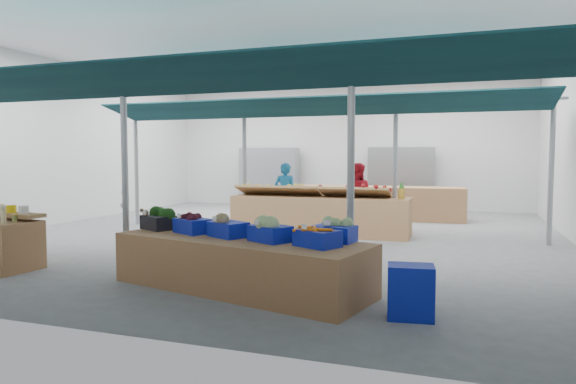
% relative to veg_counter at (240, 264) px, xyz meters
% --- Properties ---
extents(floor, '(13.00, 13.00, 0.00)m').
position_rel_veg_counter_xyz_m(floor, '(-1.15, 4.54, -0.34)').
color(floor, slate).
rests_on(floor, ground).
extents(hall, '(13.00, 13.00, 13.00)m').
position_rel_veg_counter_xyz_m(hall, '(-1.15, 5.98, 2.31)').
color(hall, silver).
rests_on(hall, ground).
extents(pole_grid, '(10.00, 4.60, 3.00)m').
position_rel_veg_counter_xyz_m(pole_grid, '(-0.40, 2.79, 1.47)').
color(pole_grid, gray).
rests_on(pole_grid, floor).
extents(awnings, '(9.50, 7.08, 0.30)m').
position_rel_veg_counter_xyz_m(awnings, '(-0.40, 2.79, 2.44)').
color(awnings, '#0B262E').
rests_on(awnings, pole_grid).
extents(back_shelving_left, '(2.00, 0.50, 2.00)m').
position_rel_veg_counter_xyz_m(back_shelving_left, '(-3.65, 10.54, 0.66)').
color(back_shelving_left, '#B23F33').
rests_on(back_shelving_left, floor).
extents(back_shelving_right, '(2.00, 0.50, 2.00)m').
position_rel_veg_counter_xyz_m(back_shelving_right, '(0.85, 10.54, 0.66)').
color(back_shelving_right, '#B23F33').
rests_on(back_shelving_right, floor).
extents(veg_counter, '(3.65, 1.96, 0.68)m').
position_rel_veg_counter_xyz_m(veg_counter, '(0.00, 0.00, 0.00)').
color(veg_counter, '#976742').
rests_on(veg_counter, floor).
extents(fruit_counter, '(3.96, 0.99, 0.85)m').
position_rel_veg_counter_xyz_m(fruit_counter, '(-0.28, 4.92, 0.09)').
color(fruit_counter, '#976742').
rests_on(fruit_counter, floor).
extents(far_counter, '(5.07, 1.35, 0.90)m').
position_rel_veg_counter_xyz_m(far_counter, '(0.30, 8.11, 0.11)').
color(far_counter, '#976742').
rests_on(far_counter, floor).
extents(crate_stack, '(0.53, 0.40, 0.58)m').
position_rel_veg_counter_xyz_m(crate_stack, '(2.23, -0.52, -0.05)').
color(crate_stack, '#0F1FAA').
rests_on(crate_stack, floor).
extents(vendor_left, '(0.58, 0.39, 1.58)m').
position_rel_veg_counter_xyz_m(vendor_left, '(-1.48, 6.02, 0.45)').
color(vendor_left, '#176397').
rests_on(vendor_left, floor).
extents(vendor_right, '(0.78, 0.61, 1.58)m').
position_rel_veg_counter_xyz_m(vendor_right, '(0.32, 6.02, 0.45)').
color(vendor_right, red).
rests_on(vendor_right, floor).
extents(crate_broccoli, '(0.61, 0.54, 0.35)m').
position_rel_veg_counter_xyz_m(crate_broccoli, '(-1.45, 0.36, 0.50)').
color(crate_broccoli, black).
rests_on(crate_broccoli, veg_counter).
extents(crate_beets, '(0.61, 0.54, 0.29)m').
position_rel_veg_counter_xyz_m(crate_beets, '(-0.80, 0.20, 0.47)').
color(crate_beets, '#0F1FAA').
rests_on(crate_beets, veg_counter).
extents(crate_celeriac, '(0.61, 0.54, 0.31)m').
position_rel_veg_counter_xyz_m(crate_celeriac, '(-0.19, 0.05, 0.48)').
color(crate_celeriac, '#0F1FAA').
rests_on(crate_celeriac, veg_counter).
extents(crate_cabbage, '(0.61, 0.54, 0.35)m').
position_rel_veg_counter_xyz_m(crate_cabbage, '(0.47, -0.12, 0.50)').
color(crate_cabbage, '#0F1FAA').
rests_on(crate_cabbage, veg_counter).
extents(crate_carrots, '(0.61, 0.54, 0.29)m').
position_rel_veg_counter_xyz_m(crate_carrots, '(1.12, -0.28, 0.45)').
color(crate_carrots, '#0F1FAA').
rests_on(crate_carrots, veg_counter).
extents(sparrow, '(0.12, 0.09, 0.11)m').
position_rel_veg_counter_xyz_m(sparrow, '(-1.63, 0.28, 0.59)').
color(sparrow, brown).
rests_on(sparrow, crate_broccoli).
extents(pole_ribbon, '(0.12, 0.12, 0.28)m').
position_rel_veg_counter_xyz_m(pole_ribbon, '(-2.87, 1.48, 0.74)').
color(pole_ribbon, red).
rests_on(pole_ribbon, pole_grid).
extents(apple_heap_yellow, '(1.92, 0.75, 0.27)m').
position_rel_veg_counter_xyz_m(apple_heap_yellow, '(-1.21, 4.81, 0.67)').
color(apple_heap_yellow, '#997247').
rests_on(apple_heap_yellow, fruit_counter).
extents(apple_heap_red, '(1.52, 0.74, 0.27)m').
position_rel_veg_counter_xyz_m(apple_heap_red, '(0.52, 4.84, 0.67)').
color(apple_heap_red, '#997247').
rests_on(apple_heap_red, fruit_counter).
extents(pineapple, '(0.14, 0.14, 0.39)m').
position_rel_veg_counter_xyz_m(pineapple, '(1.51, 4.85, 0.69)').
color(pineapple, '#8C6019').
rests_on(pineapple, fruit_counter).
extents(crate_extra, '(0.55, 0.45, 0.32)m').
position_rel_veg_counter_xyz_m(crate_extra, '(1.23, 0.14, 0.49)').
color(crate_extra, '#0F1FAA').
rests_on(crate_extra, veg_counter).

